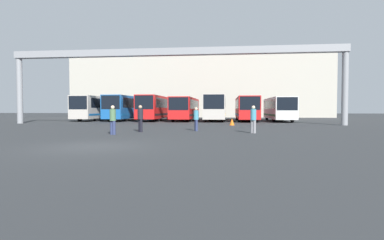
# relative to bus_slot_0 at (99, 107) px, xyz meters

# --- Properties ---
(ground_plane) EXTENTS (200.00, 200.00, 0.00)m
(ground_plane) POSITION_rel_bus_slot_0_xyz_m (12.18, -28.17, -1.86)
(ground_plane) COLOR #2D3033
(building_backdrop) EXTENTS (50.20, 12.00, 12.43)m
(building_backdrop) POSITION_rel_bus_slot_0_xyz_m (12.18, 21.89, 4.36)
(building_backdrop) COLOR #B7B2A3
(building_backdrop) RESTS_ON ground
(overhead_gantry) EXTENTS (34.07, 0.80, 7.69)m
(overhead_gantry) POSITION_rel_bus_slot_0_xyz_m (12.18, -9.82, 4.68)
(overhead_gantry) COLOR gray
(overhead_gantry) RESTS_ON ground
(bus_slot_0) EXTENTS (2.54, 11.81, 3.23)m
(bus_slot_0) POSITION_rel_bus_slot_0_xyz_m (0.00, 0.00, 0.00)
(bus_slot_0) COLOR beige
(bus_slot_0) RESTS_ON ground
(bus_slot_1) EXTENTS (2.51, 10.76, 3.27)m
(bus_slot_1) POSITION_rel_bus_slot_0_xyz_m (4.06, -0.53, 0.02)
(bus_slot_1) COLOR #1959A5
(bus_slot_1) RESTS_ON ground
(bus_slot_2) EXTENTS (2.46, 11.91, 3.26)m
(bus_slot_2) POSITION_rel_bus_slot_0_xyz_m (8.12, 0.05, 0.02)
(bus_slot_2) COLOR red
(bus_slot_2) RESTS_ON ground
(bus_slot_3) EXTENTS (2.55, 12.30, 3.02)m
(bus_slot_3) POSITION_rel_bus_slot_0_xyz_m (12.18, 0.25, -0.11)
(bus_slot_3) COLOR red
(bus_slot_3) RESTS_ON ground
(bus_slot_4) EXTENTS (2.61, 12.31, 3.32)m
(bus_slot_4) POSITION_rel_bus_slot_0_xyz_m (16.24, 0.25, 0.05)
(bus_slot_4) COLOR beige
(bus_slot_4) RESTS_ON ground
(bus_slot_5) EXTENTS (2.50, 12.51, 3.08)m
(bus_slot_5) POSITION_rel_bus_slot_0_xyz_m (20.30, 0.35, -0.08)
(bus_slot_5) COLOR red
(bus_slot_5) RESTS_ON ground
(bus_slot_6) EXTENTS (2.49, 10.83, 2.98)m
(bus_slot_6) POSITION_rel_bus_slot_0_xyz_m (24.36, -0.49, -0.14)
(bus_slot_6) COLOR silver
(bus_slot_6) RESTS_ON ground
(pedestrian_near_center) EXTENTS (0.35, 0.35, 1.68)m
(pedestrian_near_center) POSITION_rel_bus_slot_0_xyz_m (15.51, -18.83, -0.97)
(pedestrian_near_center) COLOR navy
(pedestrian_near_center) RESTS_ON ground
(pedestrian_near_right) EXTENTS (0.37, 0.37, 1.78)m
(pedestrian_near_right) POSITION_rel_bus_slot_0_xyz_m (19.36, -20.44, -0.92)
(pedestrian_near_right) COLOR gray
(pedestrian_near_right) RESTS_ON ground
(pedestrian_mid_right) EXTENTS (0.37, 0.37, 1.77)m
(pedestrian_mid_right) POSITION_rel_bus_slot_0_xyz_m (10.80, -22.47, -0.92)
(pedestrian_mid_right) COLOR navy
(pedestrian_mid_right) RESTS_ON ground
(pedestrian_far_center) EXTENTS (0.38, 0.38, 1.81)m
(pedestrian_far_center) POSITION_rel_bus_slot_0_xyz_m (11.86, -20.22, -0.90)
(pedestrian_far_center) COLOR black
(pedestrian_far_center) RESTS_ON ground
(traffic_cone) EXTENTS (0.48, 0.48, 0.67)m
(traffic_cone) POSITION_rel_bus_slot_0_xyz_m (18.20, -11.05, -1.53)
(traffic_cone) COLOR orange
(traffic_cone) RESTS_ON ground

